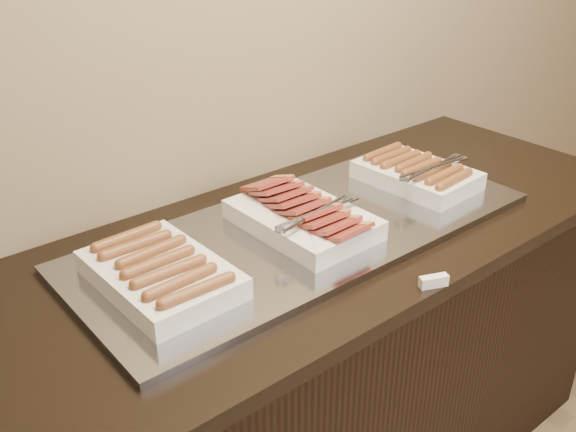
% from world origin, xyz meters
% --- Properties ---
extents(counter, '(2.06, 0.76, 0.90)m').
position_xyz_m(counter, '(0.00, 2.13, 0.45)').
color(counter, black).
rests_on(counter, ground).
extents(warming_tray, '(1.20, 0.50, 0.02)m').
position_xyz_m(warming_tray, '(0.01, 2.13, 0.91)').
color(warming_tray, '#9599A3').
rests_on(warming_tray, counter).
extents(dish_left, '(0.24, 0.35, 0.07)m').
position_xyz_m(dish_left, '(-0.41, 2.13, 0.95)').
color(dish_left, white).
rests_on(dish_left, warming_tray).
extents(dish_center, '(0.27, 0.38, 0.09)m').
position_xyz_m(dish_center, '(-0.01, 2.13, 0.95)').
color(dish_center, white).
rests_on(dish_center, warming_tray).
extents(dish_right, '(0.26, 0.33, 0.08)m').
position_xyz_m(dish_right, '(0.42, 2.13, 0.95)').
color(dish_right, white).
rests_on(dish_right, warming_tray).
extents(label_holder, '(0.07, 0.04, 0.03)m').
position_xyz_m(label_holder, '(0.06, 1.77, 0.91)').
color(label_holder, white).
rests_on(label_holder, counter).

